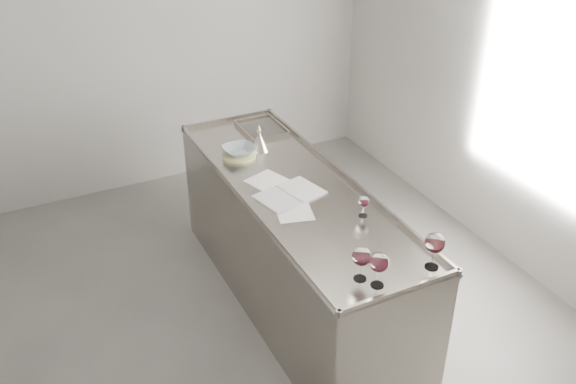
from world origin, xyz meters
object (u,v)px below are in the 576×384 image
wine_glass_right (435,244)px  wine_glass_small (364,202)px  counter (295,247)px  wine_glass_middle (379,263)px  wine_funnel (259,143)px  notebook (290,195)px  ceramic_bowl (239,150)px  wine_glass_left (361,257)px

wine_glass_right → wine_glass_small: (-0.06, 0.60, -0.06)m
counter → wine_glass_right: size_ratio=11.25×
wine_glass_middle → wine_glass_right: (0.35, 0.00, 0.01)m
wine_glass_right → wine_funnel: wine_glass_right is taller
wine_glass_small → wine_funnel: wine_funnel is taller
notebook → ceramic_bowl: (-0.08, 0.65, 0.04)m
wine_glass_right → ceramic_bowl: 1.72m
wine_glass_left → notebook: wine_glass_left is taller
wine_glass_left → wine_glass_middle: (0.05, -0.09, 0.00)m
wine_glass_left → wine_funnel: wine_funnel is taller
notebook → wine_funnel: 0.68m
wine_glass_left → wine_glass_small: (0.34, 0.51, -0.04)m
counter → wine_funnel: size_ratio=11.95×
counter → notebook: counter is taller
wine_glass_small → notebook: size_ratio=0.29×
counter → wine_funnel: (0.02, 0.61, 0.53)m
wine_glass_middle → ceramic_bowl: 1.67m
wine_glass_middle → wine_glass_right: wine_glass_right is taller
wine_glass_middle → wine_funnel: size_ratio=0.99×
counter → ceramic_bowl: bearing=104.8°
wine_glass_small → notebook: 0.51m
wine_glass_middle → wine_glass_small: size_ratio=1.48×
counter → notebook: 0.48m
wine_glass_right → wine_glass_middle: bearing=-180.0°
wine_glass_left → ceramic_bowl: size_ratio=0.88×
counter → wine_glass_right: (0.27, -1.08, 0.62)m
wine_glass_right → wine_funnel: 1.71m
wine_glass_right → notebook: wine_glass_right is taller
notebook → wine_funnel: (0.09, 0.67, 0.06)m
ceramic_bowl → wine_funnel: 0.17m
notebook → wine_glass_middle: bearing=-103.7°
counter → wine_funnel: wine_funnel is taller
ceramic_bowl → wine_funnel: size_ratio=1.11×
wine_glass_left → wine_funnel: size_ratio=0.97×
wine_glass_left → wine_glass_small: wine_glass_left is taller
wine_glass_right → ceramic_bowl: bearing=104.4°
wine_glass_left → counter: bearing=82.9°
counter → wine_glass_left: (-0.12, -0.99, 0.61)m
wine_glass_middle → counter: bearing=86.1°
wine_funnel → wine_glass_right: bearing=-81.3°
counter → wine_glass_small: bearing=-65.6°
wine_glass_right → wine_glass_small: wine_glass_right is taller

